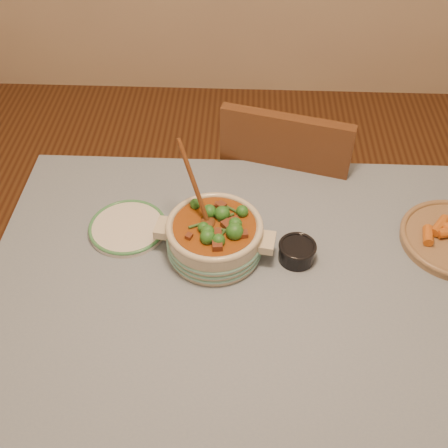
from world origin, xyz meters
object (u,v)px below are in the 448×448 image
Objects in this scene: stew_casserole at (214,235)px; white_plate at (128,227)px; condiment_bowl at (297,251)px; chair_far at (286,191)px; dining_table at (281,302)px.

white_plate is at bearing 164.17° from stew_casserole.
condiment_bowl reaches higher than white_plate.
condiment_bowl is at bearing 104.35° from chair_far.
chair_far reaches higher than white_plate.
white_plate is 2.43× the size of condiment_bowl.
white_plate is at bearing 169.47° from condiment_bowl.
condiment_bowl is at bearing -10.53° from white_plate.
chair_far is at bearing 41.36° from white_plate.
condiment_bowl is at bearing 66.44° from dining_table.
stew_casserole is 0.65m from chair_far.
stew_casserole is (-0.20, 0.11, 0.16)m from dining_table.
white_plate is at bearing 158.35° from dining_table.
condiment_bowl is (0.24, -0.02, -0.04)m from stew_casserole.
condiment_bowl is 0.60m from chair_far.
stew_casserole is 0.29m from white_plate.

